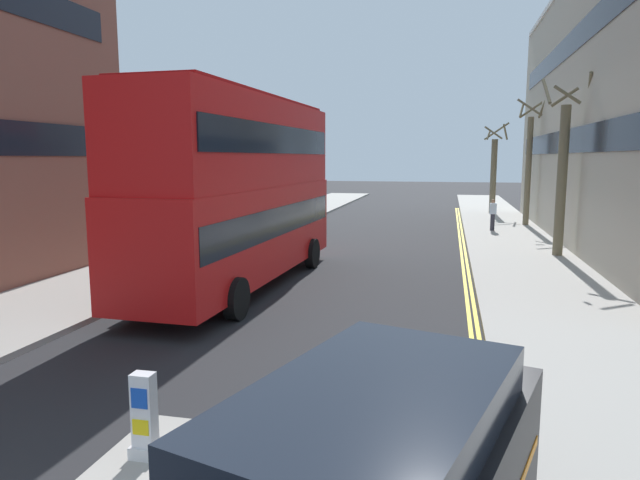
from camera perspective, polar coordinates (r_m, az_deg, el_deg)
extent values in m
cube|color=#9E9991|center=(19.42, 21.04, -3.54)|extent=(4.00, 80.00, 0.14)
cube|color=#9E9991|center=(21.73, -15.25, -2.06)|extent=(4.00, 80.00, 0.14)
cube|color=yellow|center=(17.29, 15.04, -4.91)|extent=(0.10, 56.00, 0.01)
cube|color=yellow|center=(17.28, 14.51, -4.89)|extent=(0.10, 56.00, 0.01)
cube|color=#9E9991|center=(8.04, -17.11, -20.48)|extent=(1.10, 2.20, 0.10)
cube|color=silver|center=(7.98, -17.15, -19.66)|extent=(0.36, 0.28, 0.16)
cube|color=white|center=(7.74, -17.33, -16.02)|extent=(0.28, 0.20, 0.95)
cube|color=blue|center=(7.58, -17.81, -15.00)|extent=(0.22, 0.01, 0.26)
cube|color=yellow|center=(7.74, -17.68, -17.59)|extent=(0.22, 0.01, 0.20)
cube|color=red|center=(17.06, -7.93, 1.06)|extent=(2.90, 10.89, 2.60)
cube|color=red|center=(16.93, -8.10, 9.65)|extent=(2.84, 10.67, 2.50)
cube|color=black|center=(17.02, -7.95, 2.06)|extent=(2.92, 10.46, 0.84)
cube|color=black|center=(16.93, -8.11, 9.99)|extent=(2.90, 10.24, 0.80)
cube|color=yellow|center=(21.98, -2.52, 6.80)|extent=(2.00, 0.13, 0.44)
cube|color=maroon|center=(17.01, -8.19, 14.03)|extent=(2.61, 9.80, 0.10)
cylinder|color=black|center=(20.77, -7.45, -1.04)|extent=(0.34, 1.05, 1.04)
cylinder|color=black|center=(19.96, -0.80, -1.36)|extent=(0.34, 1.05, 1.04)
cylinder|color=black|center=(14.92, -17.32, -5.06)|extent=(0.34, 1.05, 1.04)
cylinder|color=black|center=(13.77, -8.44, -5.88)|extent=(0.34, 1.05, 1.04)
cube|color=black|center=(4.71, 5.49, -18.69)|extent=(2.51, 3.41, 0.76)
cylinder|color=#2D2D38|center=(30.48, 17.02, 1.73)|extent=(0.22, 0.22, 0.85)
cube|color=silver|center=(30.41, 17.07, 3.05)|extent=(0.34, 0.22, 0.56)
sphere|color=#9E7051|center=(30.38, 17.10, 3.78)|extent=(0.20, 0.20, 0.20)
cylinder|color=#6B6047|center=(33.52, 20.28, 6.51)|extent=(0.32, 0.32, 5.94)
cylinder|color=#6B6047|center=(33.75, 21.52, 12.17)|extent=(0.25, 1.18, 0.87)
cylinder|color=#6B6047|center=(34.25, 20.60, 12.24)|extent=(1.32, 0.32, 0.98)
cylinder|color=#6B6047|center=(33.67, 19.69, 12.21)|extent=(0.37, 1.07, 0.80)
cylinder|color=#6B6047|center=(32.98, 20.42, 12.44)|extent=(1.33, 0.47, 0.99)
cylinder|color=#6B6047|center=(23.45, 23.21, 5.47)|extent=(0.37, 0.37, 5.68)
cylinder|color=#6B6047|center=(23.57, 25.57, 13.55)|extent=(0.41, 1.54, 1.13)
cylinder|color=#6B6047|center=(24.00, 23.47, 13.09)|extent=(0.99, 0.13, 0.74)
cylinder|color=#6B6047|center=(23.41, 21.90, 13.77)|extent=(0.19, 1.51, 1.10)
cylinder|color=#6B6047|center=(23.08, 23.71, 13.29)|extent=(0.99, 0.27, 0.74)
cylinder|color=#6B6047|center=(40.18, 17.10, 6.17)|extent=(0.40, 0.40, 4.95)
cylinder|color=#6B6047|center=(40.07, 18.22, 10.32)|extent=(0.49, 1.35, 1.01)
cylinder|color=#6B6047|center=(40.99, 17.41, 10.44)|extent=(1.63, 0.42, 1.20)
cylinder|color=#6B6047|center=(40.27, 16.67, 10.14)|extent=(0.35, 0.90, 0.68)
cylinder|color=#6B6047|center=(39.62, 17.12, 10.32)|extent=(1.20, 0.43, 0.90)
cube|color=black|center=(27.75, 23.82, 17.54)|extent=(0.04, 24.64, 1.00)
cube|color=black|center=(27.35, 23.32, 9.10)|extent=(0.04, 24.64, 1.00)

